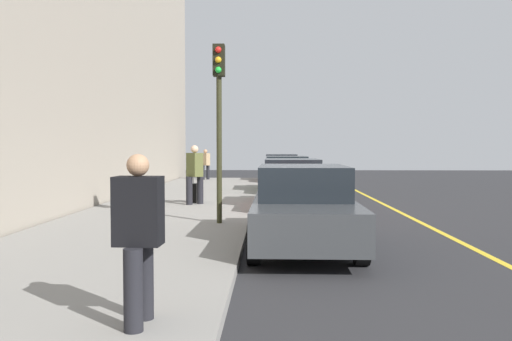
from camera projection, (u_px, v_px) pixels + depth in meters
ground_plane at (287, 209)px, 15.86m from camera, size 56.00×56.00×0.00m
sidewalk at (178, 206)px, 15.94m from camera, size 28.00×4.60×0.15m
lane_stripe_centre at (394, 209)px, 15.77m from camera, size 28.00×0.14×0.01m
parked_car_maroon at (281, 169)px, 27.76m from camera, size 4.54×1.94×1.51m
parked_car_green at (286, 175)px, 21.16m from camera, size 4.61×1.99×1.51m
parked_car_red at (292, 184)px, 15.65m from camera, size 4.53×1.90×1.51m
parked_car_charcoal at (303, 207)px, 9.73m from camera, size 4.59×1.94×1.51m
pedestrian_olive_coat at (195, 173)px, 15.80m from camera, size 0.56×0.54×1.77m
pedestrian_tan_coat at (205, 163)px, 28.20m from camera, size 0.49×0.51×1.62m
pedestrian_black_coat at (139, 234)px, 5.00m from camera, size 0.54×0.45×1.64m
traffic_light_pole at (219, 102)px, 11.74m from camera, size 0.35×0.26×3.99m
rolling_suitcase at (193, 193)px, 16.34m from camera, size 0.34×0.22×0.95m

